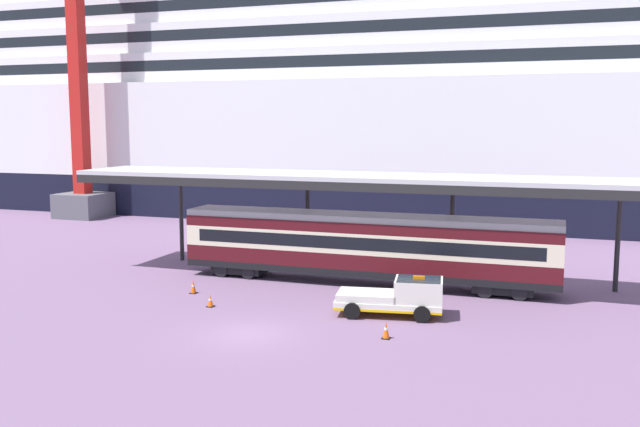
% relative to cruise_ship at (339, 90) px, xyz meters
% --- Properties ---
extents(ground_plane, '(400.00, 400.00, 0.00)m').
position_rel_cruise_ship_xyz_m(ground_plane, '(10.34, -46.31, -12.84)').
color(ground_plane, slate).
extents(cruise_ship, '(121.89, 28.30, 35.86)m').
position_rel_cruise_ship_xyz_m(cruise_ship, '(0.00, 0.00, 0.00)').
color(cruise_ship, black).
rests_on(cruise_ship, ground).
extents(platform_canopy, '(36.65, 5.28, 6.37)m').
position_rel_cruise_ship_xyz_m(platform_canopy, '(12.70, -34.84, -6.73)').
color(platform_canopy, beige).
rests_on(platform_canopy, ground).
extents(train_carriage, '(21.93, 2.81, 4.11)m').
position_rel_cruise_ship_xyz_m(train_carriage, '(12.70, -35.26, -10.53)').
color(train_carriage, black).
rests_on(train_carriage, ground).
extents(service_truck, '(5.45, 2.85, 2.02)m').
position_rel_cruise_ship_xyz_m(service_truck, '(16.08, -41.28, -11.85)').
color(service_truck, silver).
rests_on(service_truck, ground).
extents(traffic_cone_near, '(0.36, 0.36, 0.74)m').
position_rel_cruise_ship_xyz_m(traffic_cone_near, '(4.33, -40.58, -12.47)').
color(traffic_cone_near, black).
rests_on(traffic_cone_near, ground).
extents(traffic_cone_mid, '(0.36, 0.36, 0.64)m').
position_rel_cruise_ship_xyz_m(traffic_cone_mid, '(6.56, -42.80, -12.52)').
color(traffic_cone_mid, black).
rests_on(traffic_cone_mid, ground).
extents(traffic_cone_far, '(0.36, 0.36, 0.77)m').
position_rel_cruise_ship_xyz_m(traffic_cone_far, '(16.34, -45.05, -12.46)').
color(traffic_cone_far, black).
rests_on(traffic_cone_far, ground).
extents(dockside_crane, '(14.89, 4.40, 55.94)m').
position_rel_cruise_ship_xyz_m(dockside_crane, '(-20.78, -16.50, 4.75)').
color(dockside_crane, '#595960').
rests_on(dockside_crane, ground).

